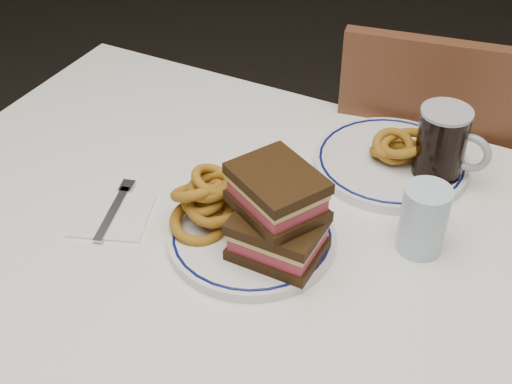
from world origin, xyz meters
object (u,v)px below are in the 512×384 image
at_px(chair_far, 436,193).
at_px(main_plate, 252,237).
at_px(reuben_sandwich, 278,214).
at_px(beer_mug, 442,146).
at_px(far_plate, 391,162).

distance_m(chair_far, main_plate, 0.65).
bearing_deg(main_plate, reuben_sandwich, -14.22).
bearing_deg(reuben_sandwich, main_plate, 165.78).
xyz_separation_m(reuben_sandwich, beer_mug, (0.16, 0.29, -0.01)).
bearing_deg(beer_mug, far_plate, 178.12).
xyz_separation_m(main_plate, far_plate, (0.13, 0.28, 0.00)).
relative_size(chair_far, far_plate, 3.49).
bearing_deg(chair_far, main_plate, -106.14).
distance_m(main_plate, reuben_sandwich, 0.09).
bearing_deg(reuben_sandwich, chair_far, 78.63).
distance_m(chair_far, far_plate, 0.39).
xyz_separation_m(chair_far, far_plate, (-0.04, -0.29, 0.26)).
height_order(main_plate, far_plate, same).
bearing_deg(main_plate, beer_mug, 53.34).
bearing_deg(far_plate, chair_far, 82.27).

